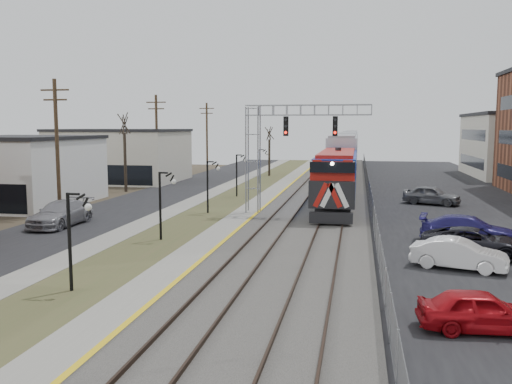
% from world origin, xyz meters
% --- Properties ---
extents(street_west, '(7.00, 120.00, 0.04)m').
position_xyz_m(street_west, '(-11.50, 35.00, 0.02)').
color(street_west, black).
rests_on(street_west, ground).
extents(sidewalk, '(2.00, 120.00, 0.08)m').
position_xyz_m(sidewalk, '(-7.00, 35.00, 0.04)').
color(sidewalk, gray).
rests_on(sidewalk, ground).
extents(grass_median, '(4.00, 120.00, 0.06)m').
position_xyz_m(grass_median, '(-4.00, 35.00, 0.03)').
color(grass_median, '#434A27').
rests_on(grass_median, ground).
extents(platform, '(2.00, 120.00, 0.24)m').
position_xyz_m(platform, '(-1.00, 35.00, 0.12)').
color(platform, gray).
rests_on(platform, ground).
extents(ballast_bed, '(8.00, 120.00, 0.20)m').
position_xyz_m(ballast_bed, '(4.00, 35.00, 0.10)').
color(ballast_bed, '#595651').
rests_on(ballast_bed, ground).
extents(parking_lot, '(16.00, 120.00, 0.04)m').
position_xyz_m(parking_lot, '(16.00, 35.00, 0.02)').
color(parking_lot, black).
rests_on(parking_lot, ground).
extents(platform_edge, '(0.24, 120.00, 0.01)m').
position_xyz_m(platform_edge, '(-0.12, 35.00, 0.24)').
color(platform_edge, gold).
rests_on(platform_edge, platform).
extents(track_near, '(1.58, 120.00, 0.15)m').
position_xyz_m(track_near, '(2.00, 35.00, 0.28)').
color(track_near, '#2D2119').
rests_on(track_near, ballast_bed).
extents(track_far, '(1.58, 120.00, 0.15)m').
position_xyz_m(track_far, '(5.50, 35.00, 0.28)').
color(track_far, '#2D2119').
rests_on(track_far, ballast_bed).
extents(train, '(3.00, 108.65, 5.33)m').
position_xyz_m(train, '(5.50, 79.49, 2.94)').
color(train, '#1533AC').
rests_on(train, ground).
extents(signal_gantry, '(9.00, 1.07, 8.15)m').
position_xyz_m(signal_gantry, '(1.22, 27.99, 5.59)').
color(signal_gantry, gray).
rests_on(signal_gantry, ground).
extents(lampposts, '(0.14, 62.14, 4.00)m').
position_xyz_m(lampposts, '(-4.00, 18.29, 2.00)').
color(lampposts, black).
rests_on(lampposts, ground).
extents(utility_poles, '(0.28, 80.28, 10.00)m').
position_xyz_m(utility_poles, '(-14.50, 25.00, 5.00)').
color(utility_poles, '#4C3823').
rests_on(utility_poles, ground).
extents(fence, '(0.04, 120.00, 1.60)m').
position_xyz_m(fence, '(8.20, 35.00, 0.80)').
color(fence, gray).
rests_on(fence, ground).
extents(bare_trees, '(12.30, 42.30, 5.95)m').
position_xyz_m(bare_trees, '(-12.66, 38.91, 2.70)').
color(bare_trees, '#382D23').
rests_on(bare_trees, ground).
extents(car_lot_a, '(4.07, 1.88, 1.35)m').
position_xyz_m(car_lot_a, '(11.11, 6.51, 0.68)').
color(car_lot_a, '#B10D15').
rests_on(car_lot_a, ground).
extents(car_lot_b, '(4.50, 2.67, 1.40)m').
position_xyz_m(car_lot_b, '(11.79, 14.43, 0.70)').
color(car_lot_b, white).
rests_on(car_lot_b, ground).
extents(car_lot_c, '(5.55, 3.47, 1.43)m').
position_xyz_m(car_lot_c, '(13.01, 17.22, 0.72)').
color(car_lot_c, black).
rests_on(car_lot_c, ground).
extents(car_lot_d, '(5.65, 3.08, 1.55)m').
position_xyz_m(car_lot_d, '(13.37, 20.38, 0.78)').
color(car_lot_d, navy).
rests_on(car_lot_d, ground).
extents(car_lot_e, '(5.05, 3.48, 1.60)m').
position_xyz_m(car_lot_e, '(13.33, 35.98, 0.80)').
color(car_lot_e, slate).
rests_on(car_lot_e, ground).
extents(car_street_b, '(2.37, 5.69, 1.64)m').
position_xyz_m(car_street_b, '(-12.14, 21.11, 0.82)').
color(car_street_b, gray).
rests_on(car_street_b, ground).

